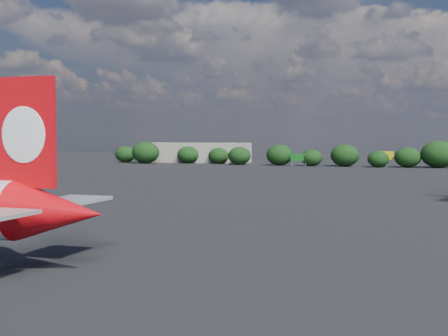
% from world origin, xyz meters
% --- Properties ---
extents(ground, '(500.00, 500.00, 0.00)m').
position_xyz_m(ground, '(0.00, 60.00, 0.00)').
color(ground, black).
rests_on(ground, ground).
extents(terminal_building, '(42.00, 16.00, 8.00)m').
position_xyz_m(terminal_building, '(-65.00, 192.00, 4.00)').
color(terminal_building, gray).
rests_on(terminal_building, ground).
extents(highway_sign, '(6.00, 0.30, 4.50)m').
position_xyz_m(highway_sign, '(-18.00, 176.00, 3.13)').
color(highway_sign, '#13611A').
rests_on(highway_sign, ground).
extents(billboard_yellow, '(5.00, 0.30, 5.50)m').
position_xyz_m(billboard_yellow, '(12.00, 182.00, 3.87)').
color(billboard_yellow, yellow).
rests_on(billboard_yellow, ground).
extents(horizon_treeline, '(208.44, 17.35, 9.28)m').
position_xyz_m(horizon_treeline, '(9.73, 179.86, 3.82)').
color(horizon_treeline, black).
rests_on(horizon_treeline, ground).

